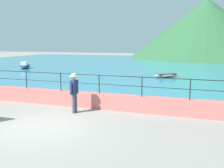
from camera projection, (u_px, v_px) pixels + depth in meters
ground_plane at (41, 126)px, 9.51m from camera, size 120.00×120.00×0.00m
promenade_wall at (80, 99)px, 12.43m from camera, size 20.00×0.56×0.70m
railing at (79, 79)px, 12.27m from camera, size 18.44×0.04×0.90m
lake_water at (157, 66)px, 33.56m from camera, size 64.00×44.32×0.06m
hill_main at (206, 29)px, 49.00m from camera, size 29.13×29.13×11.20m
person_walking at (74, 91)px, 11.18m from camera, size 0.38×0.57×1.75m
boat_0 at (25, 66)px, 29.74m from camera, size 1.70×2.47×0.76m
boat_3 at (166, 75)px, 22.19m from camera, size 2.32×2.20×0.36m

